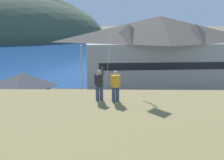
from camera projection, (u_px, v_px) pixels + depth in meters
The scene contains 16 objects.
ground_plane at pixel (105, 141), 24.07m from camera, with size 600.00×600.00×0.00m, color #66604C.
parking_lot_pad at pixel (107, 120), 28.92m from camera, with size 40.00×20.00×0.10m, color gray.
bay_water at pixel (113, 53), 82.37m from camera, with size 360.00×84.00×0.03m, color navy.
harbor_lodge at pixel (159, 49), 42.83m from camera, with size 25.54×11.75×11.22m.
storage_shed_near_lot at pixel (24, 91), 31.37m from camera, with size 6.74×6.09×4.73m.
storage_shed_waterside at pixel (128, 72), 42.76m from camera, with size 4.68×5.00×4.33m.
wharf_dock at pixel (110, 69), 55.01m from camera, with size 3.20×10.94×0.70m.
moored_boat_wharfside at pixel (95, 65), 57.78m from camera, with size 2.98×7.37×2.16m.
parked_car_mid_row_center at pixel (121, 105), 30.80m from camera, with size 4.25×2.14×1.82m.
parked_car_back_row_right at pixel (193, 111), 28.85m from camera, with size 4.31×2.27×1.82m.
parked_car_corner_spot at pixel (93, 125), 24.95m from camera, with size 4.33×2.32×1.82m.
parked_car_front_row_silver at pixel (199, 130), 23.92m from camera, with size 4.31×2.28×1.82m.
parked_car_lone_by_shed at pixel (61, 110), 29.16m from camera, with size 4.31×2.28×1.82m.
parking_light_pole at pixel (82, 71), 33.34m from camera, with size 0.24×0.78×7.51m.
person_kite_flyer at pixel (99, 84), 14.59m from camera, with size 0.52×0.68×1.86m.
person_companion at pixel (116, 85), 14.36m from camera, with size 0.54×0.40×1.74m.
Camera 1 is at (0.94, -22.06, 11.12)m, focal length 42.06 mm.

